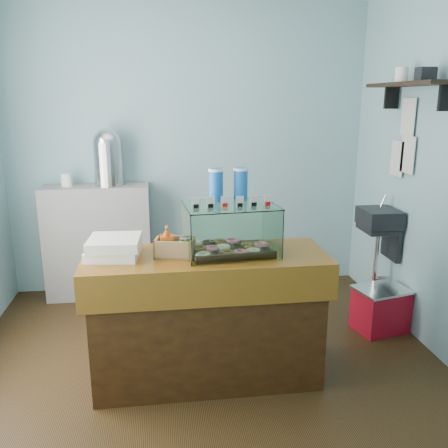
{
  "coord_description": "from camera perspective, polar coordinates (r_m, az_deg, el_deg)",
  "views": [
    {
      "loc": [
        -0.28,
        -3.2,
        1.89
      ],
      "look_at": [
        0.13,
        -0.15,
        1.08
      ],
      "focal_mm": 38.0,
      "sensor_mm": 36.0,
      "label": 1
    }
  ],
  "objects": [
    {
      "name": "coffee_urn",
      "position": [
        4.57,
        -13.8,
        7.96
      ],
      "size": [
        0.29,
        0.29,
        0.53
      ],
      "color": "silver",
      "rests_on": "back_shelf"
    },
    {
      "name": "room_shell",
      "position": [
        3.22,
        -2.27,
        11.49
      ],
      "size": [
        3.54,
        3.04,
        2.82
      ],
      "color": "#84B5C1",
      "rests_on": "ground"
    },
    {
      "name": "display_case",
      "position": [
        3.14,
        0.61,
        -0.36
      ],
      "size": [
        0.63,
        0.49,
        0.55
      ],
      "rotation": [
        0.0,
        0.0,
        0.09
      ],
      "color": "#361C10",
      "rests_on": "counter"
    },
    {
      "name": "counter",
      "position": [
        3.29,
        -2.05,
        -11.07
      ],
      "size": [
        1.6,
        0.6,
        0.9
      ],
      "color": "#42240C",
      "rests_on": "ground"
    },
    {
      "name": "red_cooler",
      "position": [
        4.24,
        18.32,
        -9.68
      ],
      "size": [
        0.49,
        0.41,
        0.37
      ],
      "rotation": [
        0.0,
        0.0,
        0.23
      ],
      "color": "#AD0D21",
      "rests_on": "ground"
    },
    {
      "name": "ground",
      "position": [
        3.72,
        -2.39,
        -15.71
      ],
      "size": [
        3.5,
        3.5,
        0.0
      ],
      "primitive_type": "plane",
      "color": "black",
      "rests_on": "ground"
    },
    {
      "name": "back_shelf",
      "position": [
        4.75,
        -14.86,
        -2.09
      ],
      "size": [
        1.0,
        0.32,
        1.1
      ],
      "primitive_type": "cube",
      "color": "gray",
      "rests_on": "ground"
    },
    {
      "name": "pastry_boxes",
      "position": [
        3.14,
        -13.09,
        -2.74
      ],
      "size": [
        0.36,
        0.36,
        0.13
      ],
      "rotation": [
        0.0,
        0.0,
        -0.11
      ],
      "color": "white",
      "rests_on": "counter"
    },
    {
      "name": "condiment_crate",
      "position": [
        3.09,
        -6.2,
        -2.59
      ],
      "size": [
        0.28,
        0.2,
        0.2
      ],
      "rotation": [
        0.0,
        0.0,
        -0.22
      ],
      "color": "#A87F54",
      "rests_on": "counter"
    }
  ]
}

